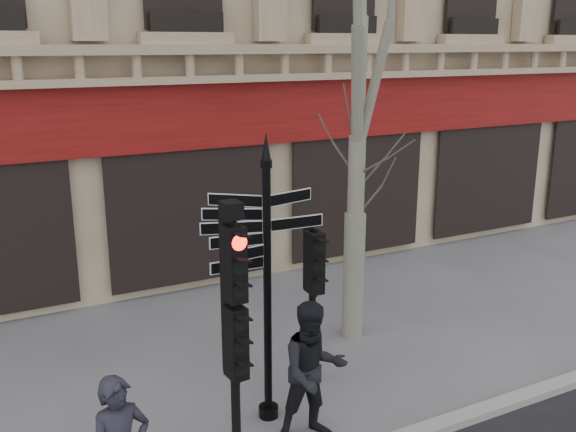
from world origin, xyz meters
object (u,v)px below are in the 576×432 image
Objects in this scene: traffic_signal_main at (234,312)px; pedestrian_b at (313,372)px; traffic_signal_secondary at (313,279)px; fingerpost at (267,233)px.

traffic_signal_main reaches higher than pedestrian_b.
traffic_signal_main is 1.42× the size of traffic_signal_secondary.
fingerpost reaches higher than traffic_signal_secondary.
fingerpost is 1.48m from traffic_signal_secondary.
fingerpost reaches higher than traffic_signal_main.
fingerpost is at bearing 122.05° from pedestrian_b.
traffic_signal_secondary is at bearing 41.73° from fingerpost.
traffic_signal_main is at bearing -137.34° from traffic_signal_secondary.
traffic_signal_main is (-0.91, -1.04, -0.50)m from fingerpost.
pedestrian_b is at bearing -52.70° from fingerpost.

